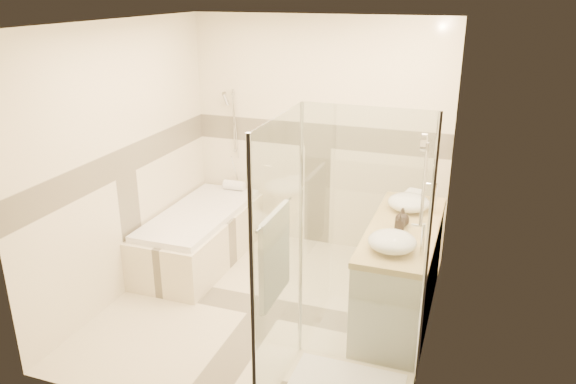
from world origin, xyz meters
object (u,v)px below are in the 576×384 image
(shower_enclosure, at_px, (329,337))
(amenity_bottle_a, at_px, (400,223))
(bathtub, at_px, (200,233))
(amenity_bottle_b, at_px, (402,217))
(vessel_sink_far, at_px, (392,242))
(vanity, at_px, (401,271))
(vessel_sink_near, at_px, (409,202))

(shower_enclosure, xyz_separation_m, amenity_bottle_a, (0.27, 1.14, 0.43))
(bathtub, distance_m, shower_enclosure, 2.47)
(amenity_bottle_b, bearing_deg, vessel_sink_far, -90.00)
(vessel_sink_far, relative_size, amenity_bottle_b, 2.34)
(vanity, height_order, amenity_bottle_a, amenity_bottle_a)
(amenity_bottle_a, bearing_deg, vanity, 81.43)
(vessel_sink_far, distance_m, amenity_bottle_b, 0.50)
(vessel_sink_near, relative_size, vessel_sink_far, 1.00)
(vanity, xyz_separation_m, amenity_bottle_b, (-0.02, 0.00, 0.50))
(shower_enclosure, distance_m, amenity_bottle_a, 1.25)
(bathtub, distance_m, amenity_bottle_a, 2.27)
(bathtub, bearing_deg, amenity_bottle_b, -9.29)
(vessel_sink_near, height_order, amenity_bottle_b, amenity_bottle_b)
(bathtub, distance_m, vessel_sink_near, 2.22)
(vanity, xyz_separation_m, amenity_bottle_a, (-0.02, -0.13, 0.51))
(amenity_bottle_a, bearing_deg, vessel_sink_near, 90.00)
(vanity, xyz_separation_m, vessel_sink_near, (-0.02, 0.38, 0.50))
(vessel_sink_far, xyz_separation_m, amenity_bottle_b, (0.00, 0.50, 0.00))
(amenity_bottle_a, bearing_deg, shower_enclosure, -103.48)
(shower_enclosure, height_order, vessel_sink_far, shower_enclosure)
(vanity, height_order, vessel_sink_near, vessel_sink_near)
(shower_enclosure, height_order, amenity_bottle_a, shower_enclosure)
(shower_enclosure, xyz_separation_m, amenity_bottle_b, (0.27, 1.27, 0.42))
(amenity_bottle_b, bearing_deg, bathtub, 170.71)
(shower_enclosure, relative_size, amenity_bottle_b, 12.77)
(vessel_sink_near, height_order, vessel_sink_far, same)
(bathtub, bearing_deg, amenity_bottle_a, -12.76)
(amenity_bottle_a, bearing_deg, vessel_sink_far, -90.00)
(vessel_sink_far, relative_size, amenity_bottle_a, 2.21)
(bathtub, height_order, vessel_sink_far, vessel_sink_far)
(vanity, bearing_deg, vessel_sink_near, 93.02)
(amenity_bottle_b, bearing_deg, vanity, -4.90)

